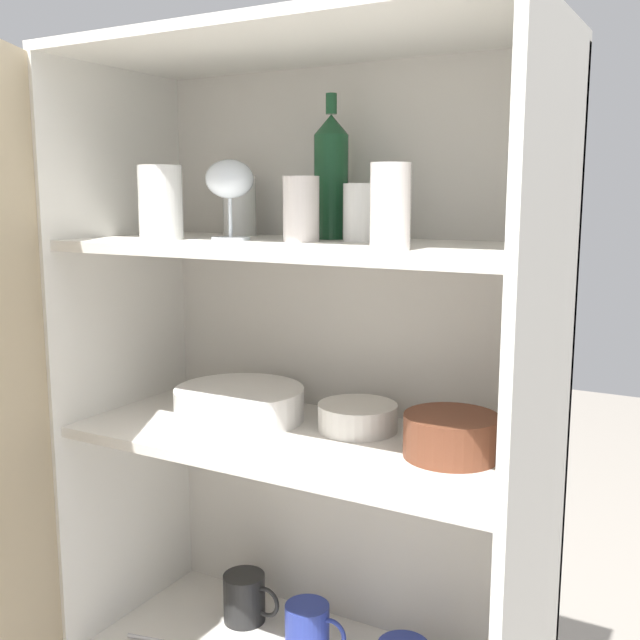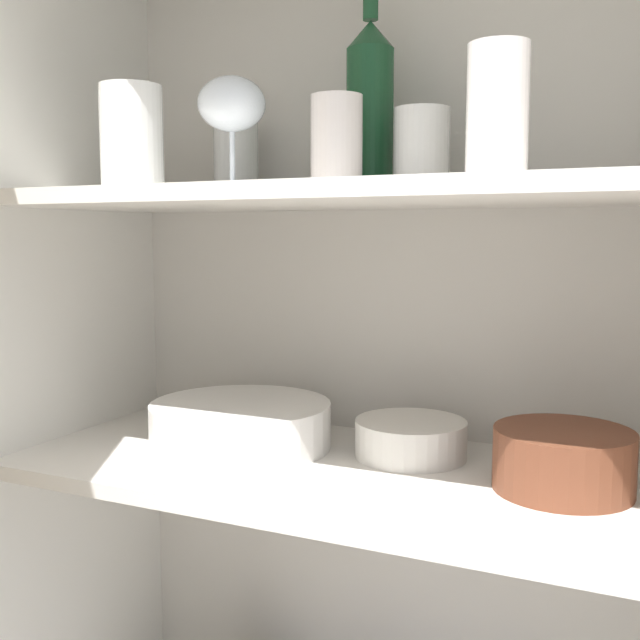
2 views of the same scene
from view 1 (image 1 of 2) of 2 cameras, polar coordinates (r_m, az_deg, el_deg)
The scene contains 18 objects.
cupboard_back_panel at distance 1.58m, azimuth 2.20°, elevation -9.07°, with size 0.88×0.02×1.50m, color silver.
cupboard_side_left at distance 1.67m, azimuth -14.42°, elevation -8.33°, with size 0.02×0.41×1.50m, color white.
cupboard_side_right at distance 1.27m, azimuth 16.04°, elevation -14.21°, with size 0.02×0.41×1.50m, color white.
cupboard_top_panel at distance 1.35m, azimuth -1.62°, elevation 20.46°, with size 0.88×0.41×0.02m, color white.
shelf_board_middle at distance 1.40m, azimuth -1.48°, elevation -9.10°, with size 0.85×0.37×0.02m, color silver.
shelf_board_upper at distance 1.33m, azimuth -1.55°, elevation 5.54°, with size 0.85×0.37×0.02m, color silver.
tumbler_glass_0 at distance 1.43m, azimuth -12.04°, elevation 8.74°, with size 0.08×0.08×0.14m.
tumbler_glass_1 at distance 1.33m, azimuth -1.54°, elevation 8.44°, with size 0.06×0.06×0.11m.
tumbler_glass_2 at distance 1.34m, azimuth 3.29°, elevation 8.17°, with size 0.07×0.07×0.10m.
tumbler_glass_3 at distance 1.13m, azimuth 5.38°, elevation 8.59°, with size 0.06×0.06×0.13m.
tumbler_glass_4 at distance 1.55m, azimuth -6.16°, elevation 8.64°, with size 0.07×0.07×0.12m.
wine_glass_0 at distance 1.39m, azimuth -6.90°, elevation 10.38°, with size 0.09×0.09×0.15m.
wine_bottle at distance 1.42m, azimuth 0.85°, elevation 10.90°, with size 0.06×0.06×0.27m.
plate_stack_white at distance 1.49m, azimuth -6.16°, elevation -6.36°, with size 0.26×0.26×0.06m.
mixing_bowl_large at distance 1.29m, azimuth 9.97°, elevation -8.56°, with size 0.16×0.16×0.07m.
serving_bowl_small at distance 1.42m, azimuth 2.88°, elevation -7.28°, with size 0.15×0.15×0.05m.
coffee_mug_primary at distance 1.72m, azimuth -5.72°, elevation -20.31°, with size 0.13×0.09×0.10m.
coffee_mug_extra_2 at distance 1.61m, azimuth -0.90°, elevation -22.46°, with size 0.13×0.09×0.10m.
Camera 1 is at (0.68, -0.95, 1.25)m, focal length 42.00 mm.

